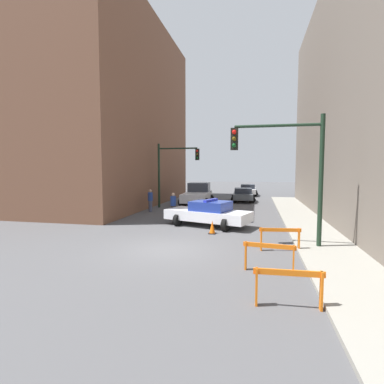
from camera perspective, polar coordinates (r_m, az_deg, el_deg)
name	(u,v)px	position (r m, az deg, el deg)	size (l,w,h in m)	color
ground_plane	(167,249)	(12.17, -4.69, -10.82)	(120.00, 120.00, 0.00)	#4C4C4F
sidewalk_right	(335,258)	(11.98, 25.63, -11.21)	(2.40, 44.00, 0.12)	gray
building_corner_left	(86,116)	(29.95, -19.52, 13.54)	(14.00, 20.00, 16.05)	brown
traffic_light_near	(290,160)	(12.62, 18.22, 5.73)	(3.64, 0.35, 5.20)	black
traffic_light_far	(172,166)	(24.28, -3.87, 4.97)	(3.44, 0.35, 5.20)	black
police_car	(208,213)	(16.71, 3.13, -4.04)	(5.04, 3.24, 1.52)	white
white_truck	(198,194)	(26.49, 1.08, -0.45)	(2.75, 5.46, 1.90)	silver
parked_car_near	(243,195)	(29.31, 9.69, -0.48)	(2.41, 4.38, 1.31)	#474C51
parked_car_mid	(248,190)	(35.85, 10.58, 0.42)	(2.35, 4.34, 1.31)	silver
pedestrian_crossing	(173,205)	(19.15, -3.60, -2.52)	(0.49, 0.49, 1.66)	#382D23
pedestrian_corner	(150,200)	(22.31, -7.94, -1.55)	(0.42, 0.42, 1.66)	#474C66
barrier_front	(289,282)	(7.52, 17.91, -15.97)	(1.60, 0.22, 0.90)	orange
barrier_mid	(269,253)	(9.74, 14.48, -11.12)	(1.59, 0.34, 0.90)	orange
barrier_back	(280,235)	(12.24, 16.42, -7.92)	(1.59, 0.36, 0.90)	orange
traffic_cone	(212,227)	(14.85, 3.88, -6.73)	(0.36, 0.36, 0.66)	black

